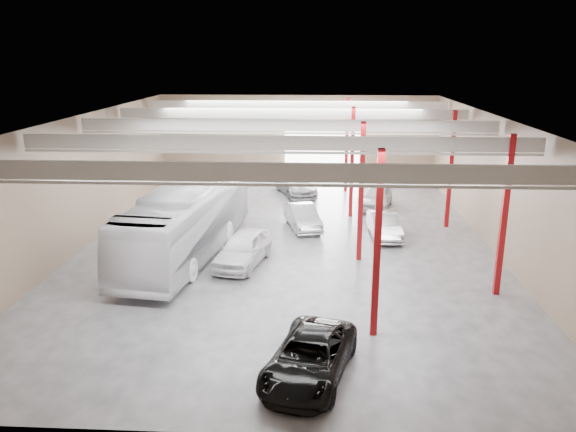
# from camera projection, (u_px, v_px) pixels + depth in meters

# --- Properties ---
(depot_shell) EXTENTS (22.12, 32.12, 7.06)m
(depot_shell) POSITION_uv_depth(u_px,v_px,m) (290.00, 154.00, 29.87)
(depot_shell) COLOR #46464B
(depot_shell) RESTS_ON ground
(coach_bus) EXTENTS (4.71, 13.40, 3.65)m
(coach_bus) POSITION_uv_depth(u_px,v_px,m) (187.00, 221.00, 28.87)
(coach_bus) COLOR white
(coach_bus) RESTS_ON ground
(black_sedan) EXTENTS (3.51, 5.45, 1.40)m
(black_sedan) POSITION_uv_depth(u_px,v_px,m) (309.00, 357.00, 18.05)
(black_sedan) COLOR black
(black_sedan) RESTS_ON ground
(car_row_a) EXTENTS (2.89, 5.07, 1.63)m
(car_row_a) POSITION_uv_depth(u_px,v_px,m) (243.00, 249.00, 27.79)
(car_row_a) COLOR white
(car_row_a) RESTS_ON ground
(car_row_b) EXTENTS (2.58, 4.55, 1.42)m
(car_row_b) POSITION_uv_depth(u_px,v_px,m) (303.00, 217.00, 33.61)
(car_row_b) COLOR #ADADB2
(car_row_b) RESTS_ON ground
(car_row_c) EXTENTS (3.76, 5.68, 1.53)m
(car_row_c) POSITION_uv_depth(u_px,v_px,m) (296.00, 184.00, 41.79)
(car_row_c) COLOR gray
(car_row_c) RESTS_ON ground
(car_right_near) EXTENTS (1.72, 4.36, 1.41)m
(car_right_near) POSITION_uv_depth(u_px,v_px,m) (384.00, 225.00, 32.03)
(car_right_near) COLOR #B8B8BD
(car_right_near) RESTS_ON ground
(car_right_far) EXTENTS (2.86, 4.84, 1.54)m
(car_right_far) POSITION_uv_depth(u_px,v_px,m) (377.00, 197.00, 38.06)
(car_right_far) COLOR silver
(car_right_far) RESTS_ON ground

